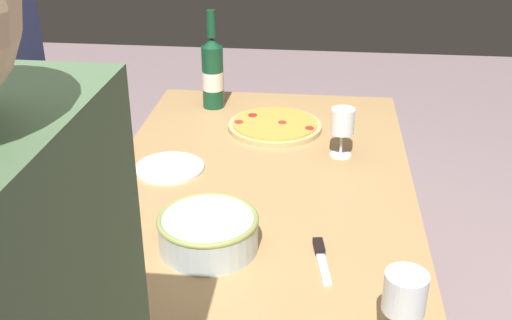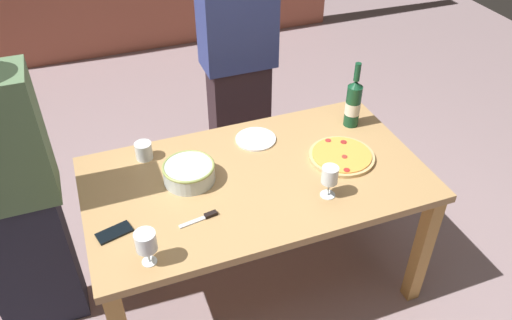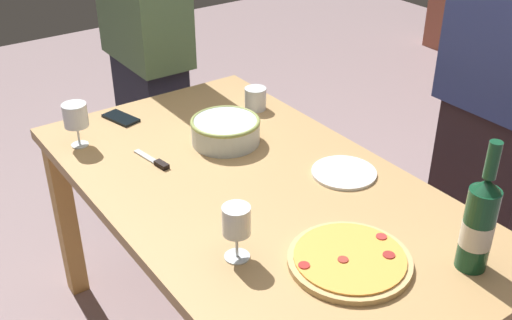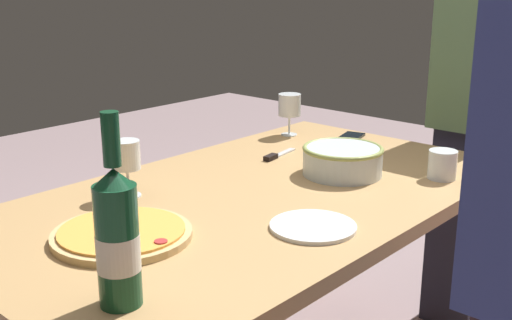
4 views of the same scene
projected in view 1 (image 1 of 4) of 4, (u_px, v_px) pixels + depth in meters
dining_table at (256, 218)px, 1.82m from camera, size 1.60×0.90×0.75m
pizza at (275, 126)px, 2.17m from camera, size 0.32×0.32×0.03m
serving_bowl at (208, 231)px, 1.50m from camera, size 0.24×0.24×0.09m
wine_bottle at (213, 72)px, 2.31m from camera, size 0.08×0.08×0.36m
wine_glass_near_pizza at (342, 124)px, 1.94m from camera, size 0.07×0.07×0.16m
wine_glass_by_bottle at (405, 296)px, 1.19m from camera, size 0.08×0.08×0.16m
cup_amber at (86, 266)px, 1.38m from camera, size 0.08×0.08×0.09m
side_plate at (170, 168)px, 1.90m from camera, size 0.21×0.21×0.01m
pizza_knife at (321, 255)px, 1.48m from camera, size 0.18×0.05×0.02m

